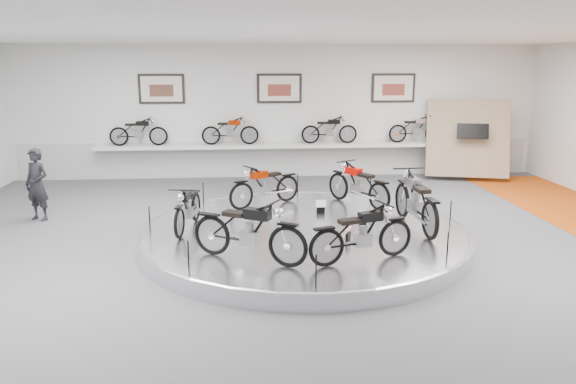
{
  "coord_description": "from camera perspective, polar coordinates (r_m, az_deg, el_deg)",
  "views": [
    {
      "loc": [
        -1.17,
        -10.15,
        3.47
      ],
      "look_at": [
        -0.27,
        0.6,
        0.97
      ],
      "focal_mm": 35.0,
      "sensor_mm": 36.0,
      "label": 1
    }
  ],
  "objects": [
    {
      "name": "platform_rim",
      "position": [
        10.99,
        1.55,
        -3.88
      ],
      "size": [
        6.4,
        6.4,
        0.1
      ],
      "primitive_type": "torus",
      "color": "#B2B2BA",
      "rests_on": "display_platform"
    },
    {
      "name": "bike_f",
      "position": [
        11.16,
        12.85,
        -0.81
      ],
      "size": [
        0.78,
        1.94,
        1.12
      ],
      "primitive_type": null,
      "rotation": [
        0.0,
        0.0,
        7.91
      ],
      "color": "#B0B0B4",
      "rests_on": "display_platform"
    },
    {
      "name": "wall_back",
      "position": [
        17.25,
        -0.88,
        8.16
      ],
      "size": [
        16.0,
        0.0,
        16.0
      ],
      "primitive_type": "plane",
      "rotation": [
        1.57,
        0.0,
        0.0
      ],
      "color": "silver",
      "rests_on": "floor"
    },
    {
      "name": "floor",
      "position": [
        10.79,
        1.71,
        -5.71
      ],
      "size": [
        16.0,
        16.0,
        0.0
      ],
      "primitive_type": "plane",
      "color": "#4D4D50",
      "rests_on": "ground"
    },
    {
      "name": "shelf_bike_a",
      "position": [
        17.24,
        -14.94,
        5.77
      ],
      "size": [
        1.22,
        0.43,
        0.73
      ],
      "primitive_type": null,
      "color": "black",
      "rests_on": "shelf"
    },
    {
      "name": "shelf_bike_b",
      "position": [
        16.98,
        -5.89,
        6.03
      ],
      "size": [
        1.22,
        0.43,
        0.73
      ],
      "primitive_type": null,
      "color": "#831B00",
      "rests_on": "shelf"
    },
    {
      "name": "bike_c",
      "position": [
        11.0,
        -10.15,
        -1.53
      ],
      "size": [
        0.78,
        1.57,
        0.88
      ],
      "primitive_type": null,
      "rotation": [
        0.0,
        0.0,
        4.54
      ],
      "color": "black",
      "rests_on": "display_platform"
    },
    {
      "name": "ceiling",
      "position": [
        10.23,
        1.87,
        16.01
      ],
      "size": [
        16.0,
        16.0,
        0.0
      ],
      "primitive_type": "plane",
      "rotation": [
        3.14,
        0.0,
        0.0
      ],
      "color": "white",
      "rests_on": "wall_back"
    },
    {
      "name": "wall_front",
      "position": [
        3.67,
        14.56,
        -11.01
      ],
      "size": [
        16.0,
        0.0,
        16.0
      ],
      "primitive_type": "plane",
      "rotation": [
        -1.57,
        0.0,
        0.0
      ],
      "color": "silver",
      "rests_on": "floor"
    },
    {
      "name": "display_platform",
      "position": [
        11.03,
        1.54,
        -4.47
      ],
      "size": [
        6.4,
        6.4,
        0.3
      ],
      "primitive_type": "cylinder",
      "color": "silver",
      "rests_on": "floor"
    },
    {
      "name": "bike_a",
      "position": [
        12.73,
        7.15,
        0.8
      ],
      "size": [
        1.38,
        1.73,
        0.98
      ],
      "primitive_type": null,
      "rotation": [
        0.0,
        0.0,
        2.13
      ],
      "color": "#CC0A01",
      "rests_on": "display_platform"
    },
    {
      "name": "bike_d",
      "position": [
        9.1,
        -4.01,
        -3.91
      ],
      "size": [
        1.84,
        1.42,
        1.04
      ],
      "primitive_type": null,
      "rotation": [
        0.0,
        0.0,
        5.76
      ],
      "color": "black",
      "rests_on": "display_platform"
    },
    {
      "name": "shelf",
      "position": [
        17.07,
        -0.8,
        4.73
      ],
      "size": [
        11.0,
        0.55,
        0.1
      ],
      "primitive_type": "cube",
      "color": "silver",
      "rests_on": "wall_back"
    },
    {
      "name": "poster_right",
      "position": [
        17.75,
        10.65,
        10.35
      ],
      "size": [
        1.35,
        0.06,
        0.88
      ],
      "primitive_type": "cube",
      "color": "silver",
      "rests_on": "wall_back"
    },
    {
      "name": "poster_center",
      "position": [
        17.17,
        -0.88,
        10.48
      ],
      "size": [
        1.35,
        0.06,
        0.88
      ],
      "primitive_type": "cube",
      "color": "silver",
      "rests_on": "wall_back"
    },
    {
      "name": "visitor",
      "position": [
        13.68,
        -24.14,
        0.69
      ],
      "size": [
        0.7,
        0.6,
        1.62
      ],
      "primitive_type": "imported",
      "rotation": [
        0.0,
        0.0,
        -0.43
      ],
      "color": "black",
      "rests_on": "floor"
    },
    {
      "name": "bike_e",
      "position": [
        9.16,
        7.52,
        -4.17
      ],
      "size": [
        1.71,
        1.06,
        0.95
      ],
      "primitive_type": null,
      "rotation": [
        0.0,
        0.0,
        6.61
      ],
      "color": "black",
      "rests_on": "display_platform"
    },
    {
      "name": "shelf_bike_c",
      "position": [
        17.18,
        4.22,
        6.15
      ],
      "size": [
        1.22,
        0.43,
        0.73
      ],
      "primitive_type": null,
      "color": "black",
      "rests_on": "shelf"
    },
    {
      "name": "dado_band",
      "position": [
        17.42,
        -0.86,
        3.4
      ],
      "size": [
        15.68,
        0.04,
        1.1
      ],
      "primitive_type": "cube",
      "color": "#BCBCBA",
      "rests_on": "floor"
    },
    {
      "name": "shelf_bike_d",
      "position": [
        17.81,
        12.88,
        6.1
      ],
      "size": [
        1.22,
        0.43,
        0.73
      ],
      "primitive_type": null,
      "color": "#B0B0B4",
      "rests_on": "shelf"
    },
    {
      "name": "bike_b",
      "position": [
        12.61,
        -2.37,
        0.68
      ],
      "size": [
        1.65,
        1.35,
        0.94
      ],
      "primitive_type": null,
      "rotation": [
        0.0,
        0.0,
        3.72
      ],
      "color": "#831B00",
      "rests_on": "display_platform"
    },
    {
      "name": "display_panel",
      "position": [
        17.74,
        17.77,
        5.24
      ],
      "size": [
        2.56,
        1.52,
        2.3
      ],
      "primitive_type": "cube",
      "rotation": [
        -0.35,
        0.0,
        -0.26
      ],
      "color": "#958460",
      "rests_on": "floor"
    },
    {
      "name": "poster_left",
      "position": [
        17.29,
        -12.73,
        10.18
      ],
      "size": [
        1.35,
        0.06,
        0.88
      ],
      "primitive_type": "cube",
      "color": "silver",
      "rests_on": "wall_back"
    }
  ]
}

